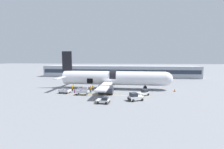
% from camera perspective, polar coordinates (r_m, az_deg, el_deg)
% --- Properties ---
extents(ground_plane, '(500.00, 500.00, 0.00)m').
position_cam_1_polar(ground_plane, '(41.28, -1.29, -6.39)').
color(ground_plane, slate).
extents(apron_marking_line, '(21.92, 0.49, 0.01)m').
position_cam_1_polar(apron_marking_line, '(37.28, -2.74, -7.72)').
color(apron_marking_line, yellow).
rests_on(apron_marking_line, ground_plane).
extents(terminal_strip, '(75.10, 11.13, 5.44)m').
position_cam_1_polar(terminal_strip, '(75.77, 2.67, 1.27)').
color(terminal_strip, '#9EA3AD').
rests_on(terminal_strip, ground_plane).
extents(airplane, '(34.30, 27.54, 11.15)m').
position_cam_1_polar(airplane, '(44.43, -0.02, -1.47)').
color(airplane, silver).
rests_on(airplane, ground_plane).
extents(baggage_tug_lead, '(3.60, 2.94, 1.70)m').
position_cam_1_polar(baggage_tug_lead, '(32.50, 8.85, -8.49)').
color(baggage_tug_lead, white).
rests_on(baggage_tug_lead, ground_plane).
extents(baggage_tug_mid, '(3.24, 3.12, 1.47)m').
position_cam_1_polar(baggage_tug_mid, '(37.17, 11.94, -6.88)').
color(baggage_tug_mid, silver).
rests_on(baggage_tug_mid, ground_plane).
extents(baggage_tug_rear, '(2.68, 2.18, 1.32)m').
position_cam_1_polar(baggage_tug_rear, '(30.26, -3.24, -9.82)').
color(baggage_tug_rear, white).
rests_on(baggage_tug_rear, ground_plane).
extents(baggage_cart_loading, '(3.76, 1.88, 1.21)m').
position_cam_1_polar(baggage_cart_loading, '(42.12, -11.12, -5.49)').
color(baggage_cart_loading, '#B7BABF').
rests_on(baggage_cart_loading, ground_plane).
extents(baggage_cart_queued, '(4.06, 1.95, 1.17)m').
position_cam_1_polar(baggage_cart_queued, '(37.78, -11.23, -6.73)').
color(baggage_cart_queued, silver).
rests_on(baggage_cart_queued, ground_plane).
extents(baggage_cart_empty, '(3.92, 2.44, 1.03)m').
position_cam_1_polar(baggage_cart_empty, '(40.81, -17.42, -6.08)').
color(baggage_cart_empty, silver).
rests_on(baggage_cart_empty, ground_plane).
extents(ground_crew_loader_a, '(0.56, 0.51, 1.66)m').
position_cam_1_polar(ground_crew_loader_a, '(41.92, -7.29, -5.03)').
color(ground_crew_loader_a, '#1E2338').
rests_on(ground_crew_loader_a, ground_plane).
extents(ground_crew_loader_b, '(0.50, 0.56, 1.64)m').
position_cam_1_polar(ground_crew_loader_b, '(45.06, -14.52, -4.42)').
color(ground_crew_loader_b, black).
rests_on(ground_crew_loader_b, ground_plane).
extents(ground_crew_driver, '(0.59, 0.46, 1.68)m').
position_cam_1_polar(ground_crew_driver, '(40.04, -8.11, -5.54)').
color(ground_crew_driver, '#2D2D33').
rests_on(ground_crew_driver, ground_plane).
extents(ground_crew_supervisor, '(0.45, 0.64, 1.84)m').
position_cam_1_polar(ground_crew_supervisor, '(41.96, -4.85, -4.86)').
color(ground_crew_supervisor, '#2D2D33').
rests_on(ground_crew_supervisor, ground_plane).
extents(ground_crew_helper, '(0.53, 0.53, 1.65)m').
position_cam_1_polar(ground_crew_helper, '(42.52, -14.85, -5.03)').
color(ground_crew_helper, black).
rests_on(ground_crew_helper, ground_plane).
extents(suitcase_on_tarmac_upright, '(0.46, 0.33, 0.85)m').
position_cam_1_polar(suitcase_on_tarmac_upright, '(40.44, -14.04, -6.28)').
color(suitcase_on_tarmac_upright, '#721951').
rests_on(suitcase_on_tarmac_upright, ground_plane).
extents(safety_cone_nose, '(0.54, 0.54, 0.77)m').
position_cam_1_polar(safety_cone_nose, '(44.44, 22.78, -5.49)').
color(safety_cone_nose, black).
rests_on(safety_cone_nose, ground_plane).
extents(safety_cone_engine_left, '(0.43, 0.43, 0.77)m').
position_cam_1_polar(safety_cone_engine_left, '(30.91, -6.33, -9.92)').
color(safety_cone_engine_left, black).
rests_on(safety_cone_engine_left, ground_plane).
extents(safety_cone_wingtip, '(0.45, 0.45, 0.77)m').
position_cam_1_polar(safety_cone_wingtip, '(37.15, -0.77, -7.20)').
color(safety_cone_wingtip, black).
rests_on(safety_cone_wingtip, ground_plane).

